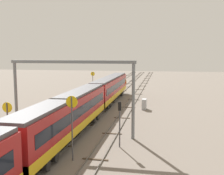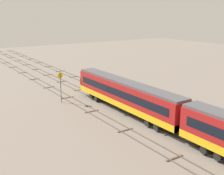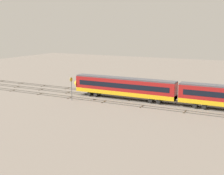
{
  "view_description": "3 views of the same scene",
  "coord_description": "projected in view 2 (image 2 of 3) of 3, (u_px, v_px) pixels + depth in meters",
  "views": [
    {
      "loc": [
        -51.32,
        -10.24,
        9.59
      ],
      "look_at": [
        5.6,
        0.46,
        2.31
      ],
      "focal_mm": 43.42,
      "sensor_mm": 36.0,
      "label": 1
    },
    {
      "loc": [
        -32.61,
        25.25,
        15.15
      ],
      "look_at": [
        5.13,
        0.07,
        3.15
      ],
      "focal_mm": 45.78,
      "sensor_mm": 36.0,
      "label": 2
    },
    {
      "loc": [
        -25.94,
        61.01,
        15.98
      ],
      "look_at": [
        3.99,
        1.38,
        2.72
      ],
      "focal_mm": 48.12,
      "sensor_mm": 36.0,
      "label": 3
    }
  ],
  "objects": [
    {
      "name": "ground_plane",
      "position": [
        131.0,
        114.0,
        43.65
      ],
      "size": [
        194.75,
        194.75,
        0.0
      ],
      "primitive_type": "plane",
      "color": "slate"
    },
    {
      "name": "track_near_foreground",
      "position": [
        153.0,
        109.0,
        45.98
      ],
      "size": [
        178.75,
        2.4,
        0.16
      ],
      "color": "#59544C",
      "rests_on": "ground"
    },
    {
      "name": "track_with_train",
      "position": [
        131.0,
        114.0,
        43.63
      ],
      "size": [
        178.75,
        2.4,
        0.16
      ],
      "color": "#59544C",
      "rests_on": "ground"
    },
    {
      "name": "track_middle",
      "position": [
        107.0,
        120.0,
        41.28
      ],
      "size": [
        178.75,
        2.4,
        0.16
      ],
      "color": "#59544C",
      "rests_on": "ground"
    },
    {
      "name": "speed_sign_far_trackside",
      "position": [
        61.0,
        83.0,
        48.74
      ],
      "size": [
        0.14,
        0.99,
        5.24
      ],
      "color": "#4C4C51",
      "rests_on": "ground"
    },
    {
      "name": "relay_cabinet",
      "position": [
        189.0,
        109.0,
        43.28
      ],
      "size": [
        1.56,
        0.75,
        1.79
      ],
      "color": "#B2B7BC",
      "rests_on": "ground"
    }
  ]
}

